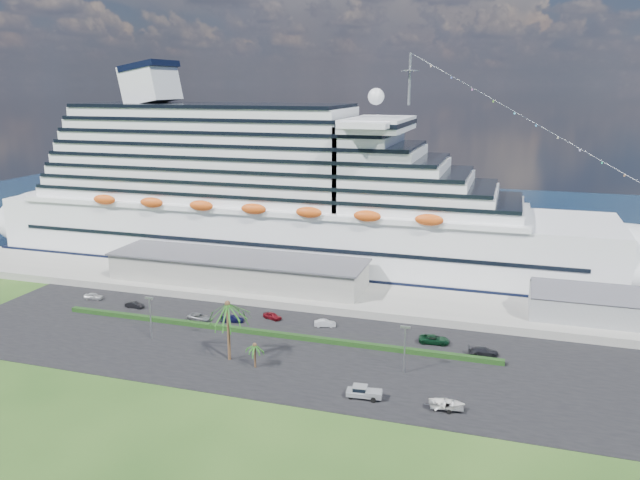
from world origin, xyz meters
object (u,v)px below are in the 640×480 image
(cruise_ship, at_px, (286,202))
(boat_trailer, at_px, (447,403))
(parked_car_3, at_px, (232,319))
(pickup_truck, at_px, (364,392))

(cruise_ship, xyz_separation_m, boat_trailer, (49.72, -66.51, -15.43))
(parked_car_3, bearing_deg, boat_trailer, -130.58)
(cruise_ship, relative_size, parked_car_3, 40.13)
(parked_car_3, bearing_deg, pickup_truck, -138.71)
(parked_car_3, xyz_separation_m, pickup_truck, (32.80, -22.92, 0.37))
(boat_trailer, bearing_deg, cruise_ship, 126.78)
(cruise_ship, height_order, pickup_truck, cruise_ship)
(cruise_ship, bearing_deg, parked_car_3, -84.31)
(cruise_ship, bearing_deg, boat_trailer, -53.22)
(parked_car_3, xyz_separation_m, boat_trailer, (45.38, -22.94, 0.45))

